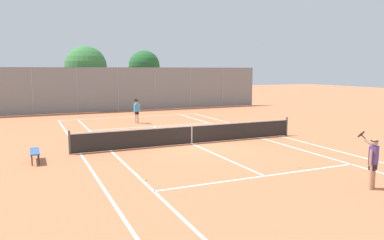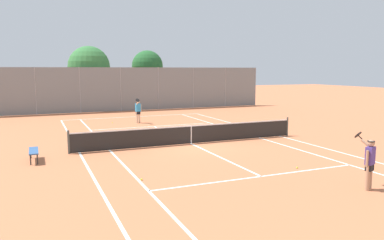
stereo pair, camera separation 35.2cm
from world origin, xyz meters
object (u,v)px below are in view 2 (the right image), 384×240
Objects in this scene: tree_behind_left at (89,68)px; tennis_net at (191,134)px; player_near_side at (369,161)px; courtside_bench at (34,151)px; loose_tennis_ball_1 at (113,123)px; player_far_left at (138,110)px; loose_tennis_ball_0 at (297,168)px; loose_tennis_ball_2 at (142,179)px; tree_behind_right at (148,67)px.

tennis_net is at bearing -82.89° from tree_behind_left.
courtside_bench is (-9.67, 8.11, -0.52)m from player_near_side.
loose_tennis_ball_1 is at bearing -89.15° from tree_behind_left.
player_far_left is (-2.82, 17.30, 0.00)m from player_near_side.
loose_tennis_ball_2 is at bearing 172.05° from loose_tennis_ball_0.
loose_tennis_ball_2 is at bearing -93.84° from tree_behind_left.
tennis_net is 8.37m from player_far_left.
tennis_net is 9.25m from player_near_side.
player_far_left reaches higher than courtside_bench.
loose_tennis_ball_0 is 1.00× the size of loose_tennis_ball_2.
tree_behind_right is (11.08, 21.12, 3.63)m from courtside_bench.
tennis_net reaches higher than loose_tennis_ball_1.
tree_behind_left is (-4.66, 28.14, 2.99)m from player_near_side.
player_far_left is 11.40m from tree_behind_left.
tree_behind_right is (5.92, 11.27, 4.01)m from loose_tennis_ball_1.
courtside_bench is (-5.16, -9.85, 0.38)m from loose_tennis_ball_1.
player_far_left is 14.60m from loose_tennis_ball_0.
courtside_bench is (-3.37, 4.36, 0.38)m from loose_tennis_ball_2.
player_near_side reaches higher than loose_tennis_ball_2.
courtside_bench is at bearing -117.68° from tree_behind_right.
courtside_bench is at bearing 150.77° from loose_tennis_ball_0.
tree_behind_left is at bearing 75.97° from courtside_bench.
tennis_net is 2.10× the size of tree_behind_right.
player_near_side is 0.30× the size of tree_behind_left.
loose_tennis_ball_2 is at bearing -127.77° from tennis_net.
player_far_left is 26.88× the size of loose_tennis_ball_2.
tree_behind_left reaches higher than tree_behind_right.
loose_tennis_ball_1 is 11.12m from courtside_bench.
tennis_net is 181.82× the size of loose_tennis_ball_0.
tennis_net reaches higher than loose_tennis_ball_0.
tree_behind_right reaches higher than loose_tennis_ball_0.
loose_tennis_ball_0 is (-0.41, 2.93, -0.89)m from player_near_side.
loose_tennis_ball_0 is at bearing -29.23° from courtside_bench.
player_near_side is 17.53m from player_far_left.
player_near_side is at bearing -82.08° from loose_tennis_ball_0.
loose_tennis_ball_2 is (-3.48, -13.54, -0.89)m from player_far_left.
player_far_left is 1.18× the size of courtside_bench.
tree_behind_left is at bearing 99.41° from player_near_side.
loose_tennis_ball_0 is at bearing -72.83° from tennis_net.
player_far_left is 13.04m from tree_behind_right.
loose_tennis_ball_2 is (-5.89, 0.82, 0.00)m from loose_tennis_ball_0.
tennis_net is 181.82× the size of loose_tennis_ball_1.
player_far_left is 0.31× the size of tree_behind_right.
loose_tennis_ball_2 is 0.01× the size of tree_behind_left.
player_near_side reaches higher than tennis_net.
tree_behind_left is (1.64, 24.39, 3.88)m from loose_tennis_ball_2.
tennis_net reaches higher than loose_tennis_ball_2.
tree_behind_right is at bearing 79.71° from tennis_net.
tennis_net is 6.60m from loose_tennis_ball_2.
loose_tennis_ball_2 is (-4.03, -5.20, -0.48)m from tennis_net.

